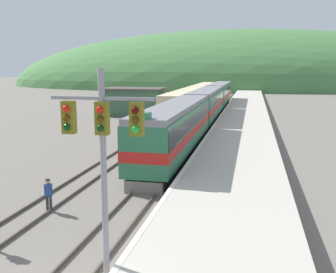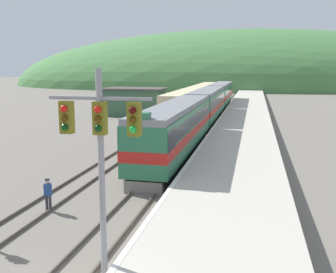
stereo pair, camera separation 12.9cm
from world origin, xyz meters
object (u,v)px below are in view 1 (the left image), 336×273
object	(u,v)px
carriage_second	(207,104)
siding_train	(195,96)
carriage_third	(220,94)
signal_mast_main	(103,143)
track_worker	(48,193)
express_train_lead_car	(176,128)

from	to	relation	value
carriage_second	siding_train	world-z (taller)	carriage_second
carriage_third	siding_train	world-z (taller)	carriage_third
carriage_second	signal_mast_main	bearing A→B (deg)	-87.95
carriage_third	track_worker	world-z (taller)	carriage_third
express_train_lead_car	carriage_second	bearing A→B (deg)	90.00
signal_mast_main	track_worker	xyz separation A→B (m)	(-5.42, 6.08, -3.95)
carriage_second	express_train_lead_car	bearing A→B (deg)	-90.00
carriage_third	signal_mast_main	world-z (taller)	signal_mast_main
carriage_second	siding_train	xyz separation A→B (m)	(-4.58, 20.26, -0.49)
carriage_third	track_worker	bearing A→B (deg)	-94.09
carriage_second	carriage_third	world-z (taller)	same
signal_mast_main	track_worker	distance (m)	9.05
carriage_third	siding_train	bearing A→B (deg)	-172.18
express_train_lead_car	siding_train	xyz separation A→B (m)	(-4.58, 41.45, -0.50)
express_train_lead_car	signal_mast_main	xyz separation A→B (m)	(1.45, -19.38, 2.54)
express_train_lead_car	carriage_third	distance (m)	42.08
carriage_second	carriage_third	bearing A→B (deg)	90.00
siding_train	track_worker	world-z (taller)	siding_train
carriage_third	siding_train	distance (m)	4.65
express_train_lead_car	carriage_second	world-z (taller)	express_train_lead_car
carriage_second	track_worker	xyz separation A→B (m)	(-3.96, -34.49, -1.40)
express_train_lead_car	siding_train	size ratio (longest dim) A/B	0.42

